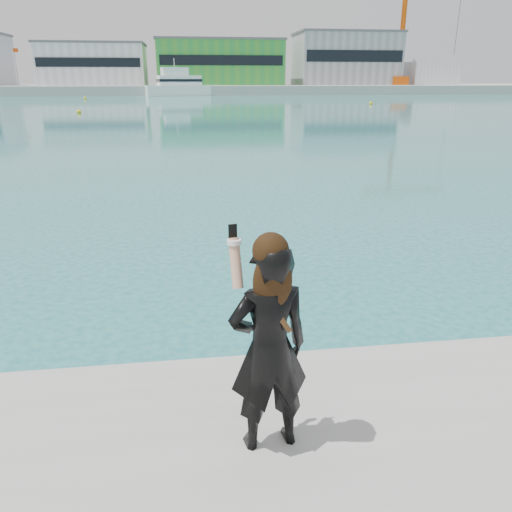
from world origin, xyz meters
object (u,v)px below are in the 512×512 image
at_px(buoy_extra, 79,113).
at_px(dock_crane, 408,28).
at_px(buoy_far, 85,99).
at_px(buoy_near, 371,104).
at_px(woman, 269,343).
at_px(motor_yacht, 181,85).

bearing_deg(buoy_extra, dock_crane, 45.96).
relative_size(dock_crane, buoy_far, 48.00).
relative_size(dock_crane, buoy_near, 48.00).
bearing_deg(woman, buoy_near, -118.96).
bearing_deg(buoy_far, motor_yacht, 43.49).
height_order(buoy_near, woman, woman).
bearing_deg(woman, buoy_far, -87.24).
bearing_deg(buoy_near, buoy_far, 150.13).
bearing_deg(buoy_extra, woman, -77.80).
bearing_deg(dock_crane, buoy_near, -117.36).
bearing_deg(buoy_extra, buoy_far, 99.14).
height_order(motor_yacht, buoy_extra, motor_yacht).
relative_size(motor_yacht, buoy_far, 33.58).
relative_size(buoy_far, woman, 0.28).
bearing_deg(buoy_near, woman, -110.81).
bearing_deg(dock_crane, woman, -113.75).
xyz_separation_m(buoy_far, woman, (18.24, -94.68, 1.70)).
xyz_separation_m(dock_crane, buoy_far, (-72.07, -27.67, -15.07)).
xyz_separation_m(buoy_far, buoy_extra, (6.46, -40.17, 0.00)).
distance_m(buoy_near, woman, 73.96).
distance_m(motor_yacht, buoy_extra, 57.67).
height_order(buoy_extra, woman, woman).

